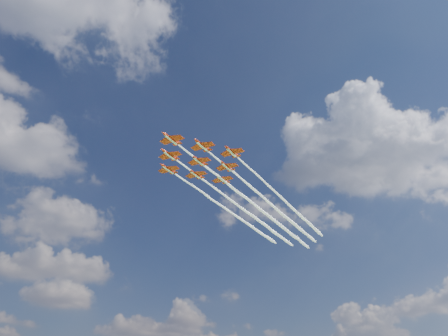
{
  "coord_description": "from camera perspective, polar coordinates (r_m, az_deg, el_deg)",
  "views": [
    {
      "loc": [
        -67.33,
        -130.37,
        4.0
      ],
      "look_at": [
        8.11,
        0.48,
        82.63
      ],
      "focal_mm": 35.0,
      "sensor_mm": 36.0,
      "label": 1
    }
  ],
  "objects": [
    {
      "name": "jet_row2_port",
      "position": [
        202.93,
        5.48,
        -4.15
      ],
      "size": [
        102.89,
        63.81,
        2.54
      ],
      "rotation": [
        0.0,
        0.0,
        0.54
      ],
      "color": "red"
    },
    {
      "name": "jet_row4_port",
      "position": [
        218.72,
        7.45,
        -5.81
      ],
      "size": [
        102.89,
        63.81,
        2.54
      ],
      "rotation": [
        0.0,
        0.0,
        0.54
      ],
      "color": "red"
    },
    {
      "name": "jet_row3_centre",
      "position": [
        213.36,
        4.72,
        -5.38
      ],
      "size": [
        102.89,
        63.81,
        2.54
      ],
      "rotation": [
        0.0,
        0.0,
        0.54
      ],
      "color": "red"
    },
    {
      "name": "jet_row4_starb",
      "position": [
        223.91,
        4.03,
        -6.5
      ],
      "size": [
        102.89,
        63.81,
        2.54
      ],
      "rotation": [
        0.0,
        0.0,
        0.54
      ],
      "color": "red"
    },
    {
      "name": "jet_row2_starb",
      "position": [
        208.52,
        1.86,
        -4.92
      ],
      "size": [
        102.89,
        63.81,
        2.54
      ],
      "rotation": [
        0.0,
        0.0,
        0.54
      ],
      "color": "red"
    },
    {
      "name": "jet_tail",
      "position": [
        229.16,
        6.65,
        -6.88
      ],
      "size": [
        102.89,
        63.81,
        2.54
      ],
      "rotation": [
        0.0,
        0.0,
        0.54
      ],
      "color": "red"
    },
    {
      "name": "jet_row3_starb",
      "position": [
        219.15,
        1.28,
        -6.08
      ],
      "size": [
        102.89,
        63.81,
        2.54
      ],
      "rotation": [
        0.0,
        0.0,
        0.54
      ],
      "color": "red"
    },
    {
      "name": "jet_row3_port",
      "position": [
        208.4,
        8.32,
        -4.62
      ],
      "size": [
        102.89,
        63.81,
        2.54
      ],
      "rotation": [
        0.0,
        0.0,
        0.54
      ],
      "color": "red"
    },
    {
      "name": "jet_lead",
      "position": [
        198.0,
        2.49,
        -3.64
      ],
      "size": [
        102.89,
        63.81,
        2.54
      ],
      "rotation": [
        0.0,
        0.0,
        0.54
      ],
      "color": "red"
    }
  ]
}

